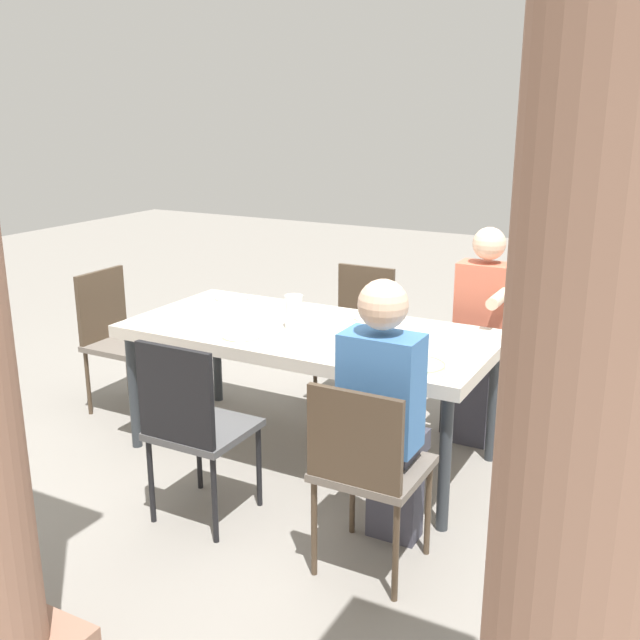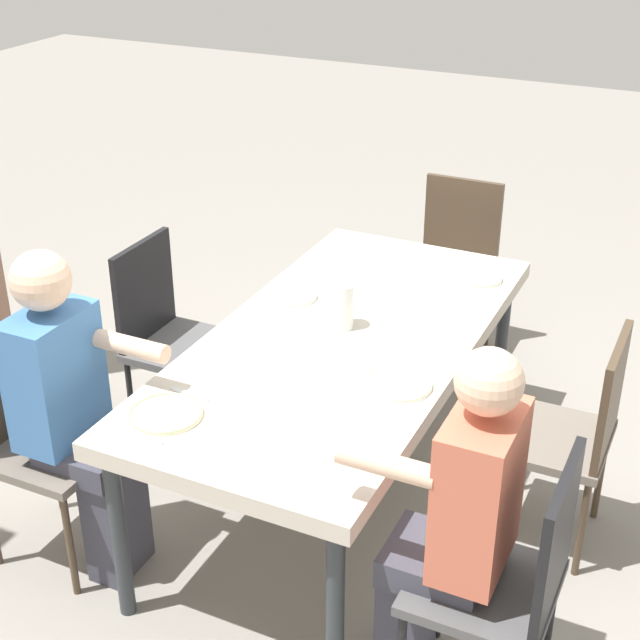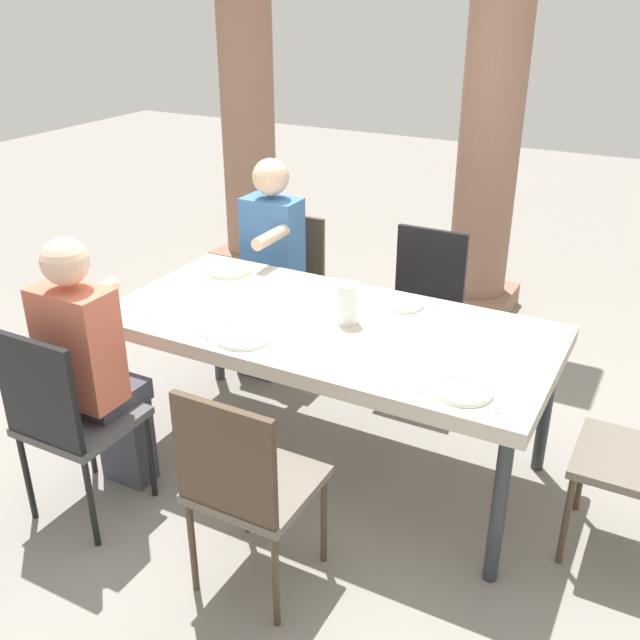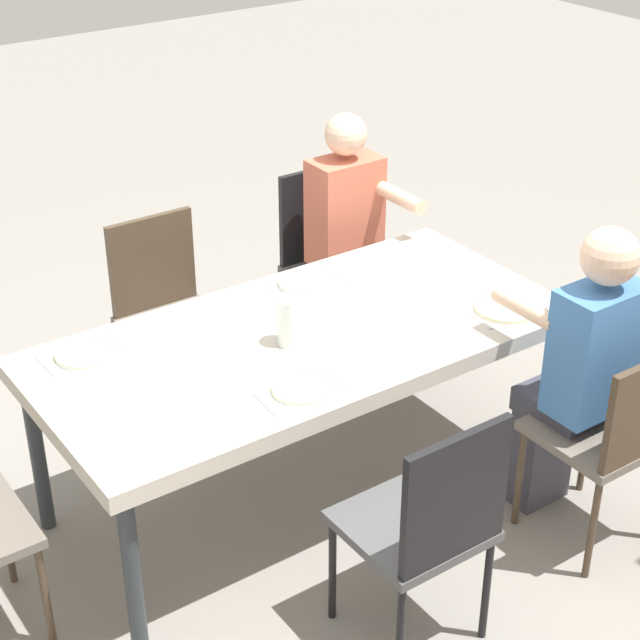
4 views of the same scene
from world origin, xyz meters
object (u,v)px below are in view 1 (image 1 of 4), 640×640
(stone_column_near, at_px, (612,437))
(chair_head_east, at_px, (117,332))
(plate_3, at_px, (232,298))
(plate_2, at_px, (242,337))
(chair_mid_north, at_px, (193,421))
(plate_1, at_px, (375,318))
(chair_west_south, at_px, (488,342))
(water_pitcher, at_px, (294,314))
(diner_man_white, at_px, (386,410))
(dining_table, at_px, (310,338))
(plate_0, at_px, (419,365))
(diner_woman_green, at_px, (481,328))
(chair_west_north, at_px, (366,464))
(chair_mid_south, at_px, (358,325))

(stone_column_near, bearing_deg, chair_head_east, -33.02)
(chair_head_east, relative_size, plate_3, 4.16)
(plate_2, bearing_deg, plate_3, -51.60)
(plate_3, bearing_deg, chair_mid_north, 116.79)
(plate_3, bearing_deg, plate_1, -179.39)
(chair_west_south, bearing_deg, water_pitcher, 48.12)
(chair_mid_north, relative_size, diner_man_white, 0.73)
(dining_table, height_order, plate_2, plate_2)
(plate_0, distance_m, plate_2, 1.01)
(chair_head_east, bearing_deg, plate_3, -155.39)
(plate_1, bearing_deg, dining_table, 53.12)
(chair_mid_north, bearing_deg, stone_column_near, 148.01)
(chair_west_south, relative_size, diner_woman_green, 0.74)
(stone_column_near, distance_m, water_pitcher, 2.89)
(chair_mid_north, bearing_deg, plate_1, -106.79)
(diner_woman_green, xyz_separation_m, diner_man_white, (0.01, 1.45, 0.01))
(chair_west_north, height_order, diner_woman_green, diner_woman_green)
(chair_west_south, height_order, plate_0, chair_west_south)
(chair_west_south, relative_size, plate_2, 4.49)
(plate_2, xyz_separation_m, plate_3, (0.52, -0.66, -0.00))
(chair_west_north, height_order, diner_man_white, diner_man_white)
(chair_mid_north, height_order, stone_column_near, stone_column_near)
(plate_3, bearing_deg, stone_column_near, 136.32)
(chair_mid_south, height_order, plate_2, chair_mid_south)
(chair_west_north, height_order, plate_1, chair_west_north)
(diner_woman_green, height_order, stone_column_near, stone_column_near)
(dining_table, height_order, chair_west_south, chair_west_south)
(chair_west_south, xyz_separation_m, plate_2, (1.01, 1.26, 0.23))
(chair_west_north, bearing_deg, plate_1, -67.11)
(chair_mid_north, distance_m, plate_3, 1.42)
(chair_head_east, distance_m, plate_3, 0.82)
(chair_west_south, xyz_separation_m, diner_woman_green, (-0.00, 0.19, 0.14))
(stone_column_near, bearing_deg, diner_woman_green, -70.02)
(chair_west_south, height_order, diner_woman_green, diner_woman_green)
(chair_west_north, relative_size, chair_mid_south, 0.97)
(water_pitcher, bearing_deg, chair_mid_north, 86.89)
(plate_1, bearing_deg, chair_west_south, -132.07)
(stone_column_near, distance_m, plate_2, 2.81)
(chair_head_east, bearing_deg, diner_man_white, 162.36)
(stone_column_near, height_order, plate_0, stone_column_near)
(chair_west_south, xyz_separation_m, stone_column_near, (-1.05, 3.07, 0.85))
(dining_table, distance_m, plate_2, 0.41)
(diner_woman_green, bearing_deg, chair_mid_south, -11.75)
(chair_west_south, distance_m, diner_man_white, 1.64)
(plate_1, relative_size, plate_3, 1.12)
(chair_mid_south, distance_m, plate_0, 1.55)
(chair_mid_south, bearing_deg, plate_0, 126.31)
(chair_west_south, relative_size, plate_3, 4.23)
(diner_woman_green, distance_m, plate_2, 1.48)
(chair_mid_north, distance_m, diner_man_white, 0.94)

